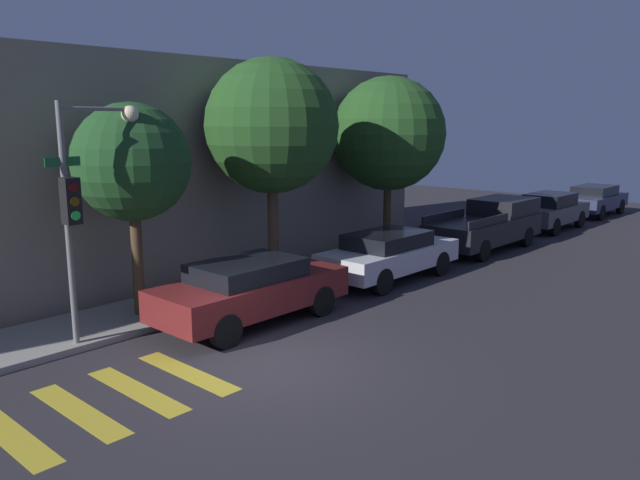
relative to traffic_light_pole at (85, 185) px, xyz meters
The scene contains 13 objects.
ground_plane 5.00m from the traffic_light_pole, 64.09° to the right, with size 60.00×60.00×0.00m, color #2D2B30.
sidewalk 3.76m from the traffic_light_pole, 30.61° to the left, with size 26.00×2.27×0.14m, color gray.
building_row 5.74m from the traffic_light_pole, 73.44° to the left, with size 26.00×6.00×6.28m, color gray.
crosswalk 4.34m from the traffic_light_pole, 114.16° to the right, with size 3.60×2.60×0.00m.
traffic_light_pole is the anchor object (origin of this frame).
sedan_near_corner 4.22m from the traffic_light_pole, 21.94° to the right, with size 4.67×1.88×1.47m.
sedan_middle 8.91m from the traffic_light_pole, ahead, with size 4.66×1.87×1.41m.
pickup_truck 14.71m from the traffic_light_pole, ahead, with size 5.36×1.96×1.73m.
sedan_far_end 20.15m from the traffic_light_pole, ahead, with size 4.40×1.74×1.54m.
sedan_tail_of_row 25.47m from the traffic_light_pole, ahead, with size 4.51×1.77×1.45m.
tree_near_corner 1.81m from the traffic_light_pole, 28.21° to the left, with size 2.64×2.64×4.98m.
tree_midblock 6.02m from the traffic_light_pole, ahead, with size 3.66×3.66×6.24m.
tree_far_end 11.26m from the traffic_light_pole, ahead, with size 3.79×3.79×6.02m.
Camera 1 is at (-7.55, -8.28, 4.58)m, focal length 35.00 mm.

